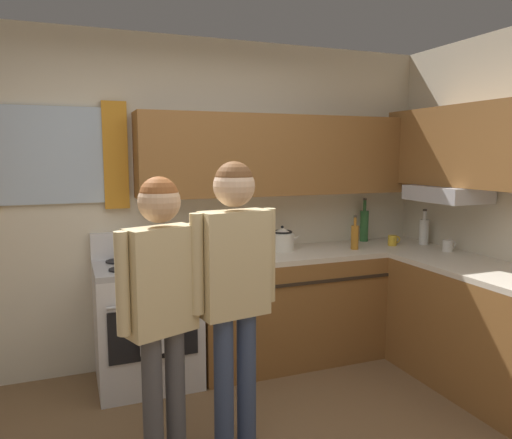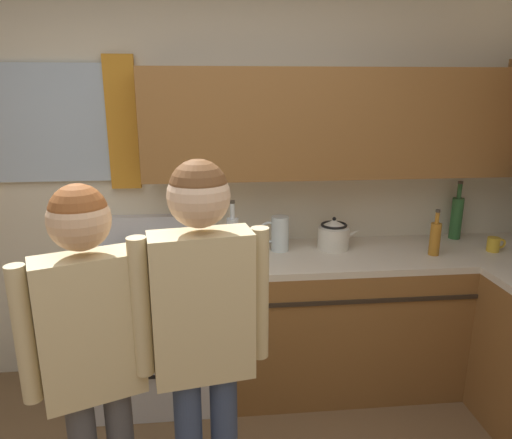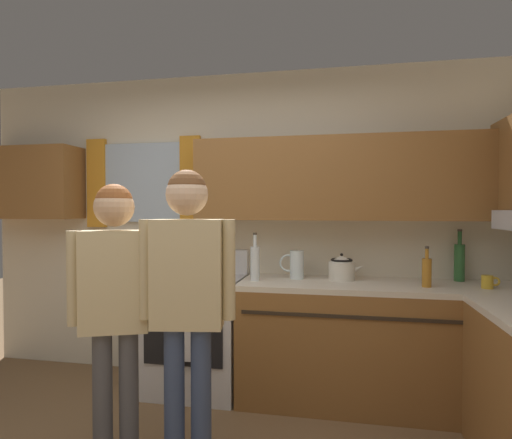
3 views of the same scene
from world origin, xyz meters
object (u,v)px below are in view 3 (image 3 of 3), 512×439
bottle_oil_amber (427,272)px  mug_mustard_yellow (488,282)px  adult_in_plaid (187,285)px  stove_oven (197,331)px  adult_left (115,292)px  bottle_wine_green (459,261)px  stovetop_kettle (342,268)px  bottle_tall_clear (255,262)px  water_pitcher (296,264)px

bottle_oil_amber → mug_mustard_yellow: bearing=3.5°
adult_in_plaid → stove_oven: bearing=106.7°
mug_mustard_yellow → adult_left: bearing=-154.6°
bottle_oil_amber → bottle_wine_green: bottle_wine_green is taller
stovetop_kettle → adult_in_plaid: size_ratio=0.17×
adult_in_plaid → bottle_oil_amber: bearing=35.4°
bottle_tall_clear → mug_mustard_yellow: size_ratio=3.05×
bottle_oil_amber → water_pitcher: bottle_oil_amber is taller
stove_oven → bottle_oil_amber: size_ratio=3.85×
stove_oven → bottle_oil_amber: bottle_oil_amber is taller
adult_in_plaid → bottle_wine_green: bearing=37.5°
bottle_oil_amber → adult_in_plaid: (-1.40, -0.99, 0.03)m
bottle_oil_amber → mug_mustard_yellow: bottle_oil_amber is taller
bottle_tall_clear → mug_mustard_yellow: bearing=0.2°
stove_oven → bottle_wine_green: (2.01, 0.22, 0.58)m
bottle_tall_clear → bottle_wine_green: 1.55m
stove_oven → mug_mustard_yellow: bearing=-1.7°
water_pitcher → stove_oven: bearing=-173.5°
stove_oven → bottle_tall_clear: size_ratio=3.00×
stove_oven → adult_in_plaid: bearing=-73.3°
bottle_wine_green → bottle_oil_amber: bearing=-134.0°
bottle_oil_amber → mug_mustard_yellow: (0.40, 0.02, -0.06)m
bottle_oil_amber → bottle_tall_clear: bearing=179.1°
bottle_oil_amber → stovetop_kettle: (-0.58, 0.18, -0.01)m
bottle_oil_amber → water_pitcher: bearing=169.3°
stove_oven → adult_left: (-0.08, -1.11, 0.53)m
bottle_tall_clear → adult_in_plaid: (-0.17, -1.01, 0.00)m
bottle_tall_clear → mug_mustard_yellow: 1.64m
bottle_oil_amber → stovetop_kettle: size_ratio=1.04×
mug_mustard_yellow → water_pitcher: bearing=173.5°
stove_oven → bottle_wine_green: bottle_wine_green is taller
bottle_oil_amber → bottle_wine_green: size_ratio=0.73×
mug_mustard_yellow → water_pitcher: water_pitcher is taller
bottle_wine_green → adult_left: size_ratio=0.25×
adult_left → adult_in_plaid: adult_in_plaid is taller
stove_oven → water_pitcher: water_pitcher is taller
bottle_tall_clear → bottle_oil_amber: size_ratio=1.28×
bottle_wine_green → water_pitcher: size_ratio=1.79×
bottle_wine_green → adult_left: adult_left is taller
bottle_tall_clear → stovetop_kettle: 0.67m
stovetop_kettle → water_pitcher: (-0.35, -0.00, 0.02)m
bottle_tall_clear → adult_left: adult_left is taller
mug_mustard_yellow → water_pitcher: (-1.34, 0.15, 0.07)m
bottle_wine_green → stovetop_kettle: (-0.87, -0.12, -0.06)m
bottle_oil_amber → adult_left: (-1.80, -1.02, -0.01)m
stovetop_kettle → water_pitcher: 0.35m
bottle_oil_amber → adult_left: bearing=-150.4°
water_pitcher → bottle_tall_clear: bearing=-151.9°
bottle_oil_amber → adult_left: size_ratio=0.18×
bottle_tall_clear → adult_in_plaid: bearing=-99.3°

